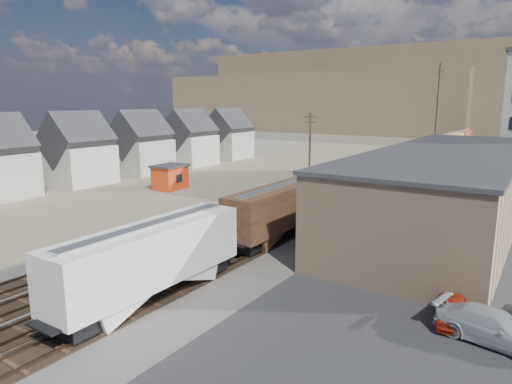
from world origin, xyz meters
The scene contains 13 objects.
ground centered at (0.00, 0.00, 0.00)m, with size 300.00×300.00×0.00m, color #6B6356.
ballast_bed centered at (0.00, 50.00, 0.03)m, with size 18.00×200.00×0.06m, color #4C4742.
dirt_yard centered at (-20.00, 40.00, 0.01)m, with size 24.00×180.00×0.03m, color #6D604B.
rail_tracks centered at (-0.55, 50.00, 0.11)m, with size 11.40×200.00×0.24m.
freight_train centered at (3.80, 49.77, 2.79)m, with size 3.00×119.74×4.46m.
warehouse centered at (14.98, 25.00, 3.65)m, with size 12.40×40.40×7.25m.
utility_pole_north centered at (-8.50, 42.00, 5.30)m, with size 2.20×0.32×10.00m.
radio_mast centered at (6.00, 60.00, 9.12)m, with size 1.20×0.16×18.00m.
townhouse_row centered at (-34.00, 25.00, 4.34)m, with size 8.15×68.16×10.47m.
hills_north centered at (0.17, 167.92, 14.10)m, with size 265.00×80.00×32.00m.
maintenance_shed centered at (-20.04, 23.10, 1.72)m, with size 3.73×4.73×3.35m.
parked_car_red centered at (19.45, 3.42, 0.70)m, with size 1.65×4.09×1.39m, color #AB220F.
parked_car_silver centered at (21.61, 2.23, 0.82)m, with size 2.29×5.63×1.63m, color #A6A9AE.
Camera 1 is at (23.12, -21.51, 11.79)m, focal length 32.00 mm.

